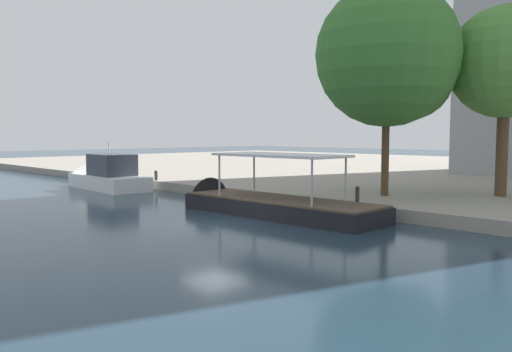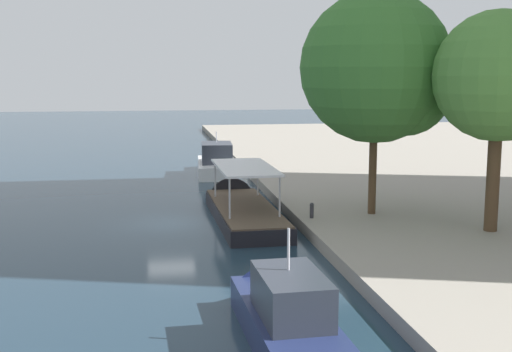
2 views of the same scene
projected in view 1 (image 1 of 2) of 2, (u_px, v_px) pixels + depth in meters
ground_plane at (215, 225)px, 22.97m from camera, size 220.00×220.00×0.00m
dock_promenade at (507, 176)px, 46.63m from camera, size 120.00×55.00×0.61m
motor_yacht_0 at (105, 179)px, 38.50m from camera, size 9.08×3.45×4.53m
tour_boat_1 at (263, 207)px, 26.46m from camera, size 12.19×3.36×4.30m
mooring_bollard_0 at (156, 175)px, 38.41m from camera, size 0.25×0.25×0.73m
mooring_bollard_1 at (357, 194)px, 26.07m from camera, size 0.22×0.22×0.80m
tree_1 at (502, 61)px, 28.12m from camera, size 6.03×6.03×10.27m
tree_2 at (392, 60)px, 28.40m from camera, size 7.80×7.80×11.56m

